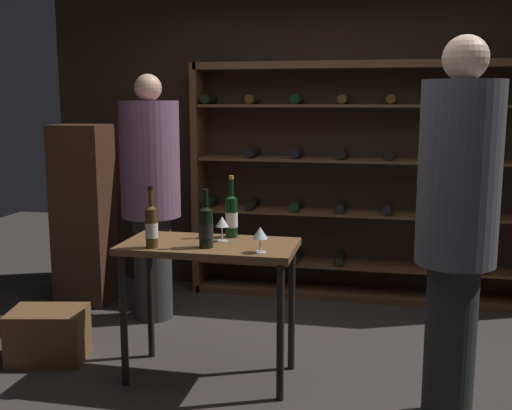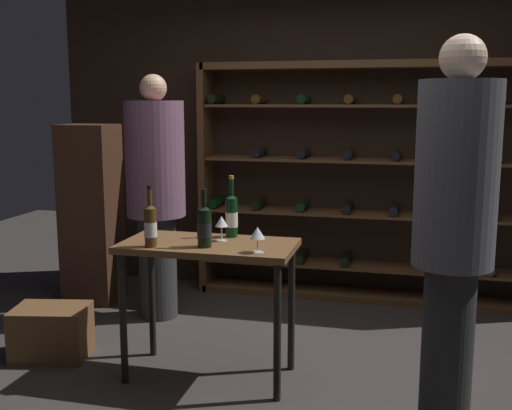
# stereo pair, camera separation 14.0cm
# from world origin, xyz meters

# --- Properties ---
(ground_plane) EXTENTS (9.91, 9.91, 0.00)m
(ground_plane) POSITION_xyz_m (0.00, 0.00, 0.00)
(ground_plane) COLOR #383330
(back_wall) EXTENTS (4.98, 0.10, 2.96)m
(back_wall) POSITION_xyz_m (0.00, 1.95, 1.48)
(back_wall) COLOR #332319
(back_wall) RESTS_ON ground
(wine_rack) EXTENTS (2.96, 0.32, 2.01)m
(wine_rack) POSITION_xyz_m (0.38, 1.74, 1.01)
(wine_rack) COLOR brown
(wine_rack) RESTS_ON ground
(tasting_table) EXTENTS (1.04, 0.53, 0.85)m
(tasting_table) POSITION_xyz_m (-0.48, -0.02, 0.73)
(tasting_table) COLOR brown
(tasting_table) RESTS_ON ground
(person_bystander_red_print) EXTENTS (0.41, 0.41, 2.01)m
(person_bystander_red_print) POSITION_xyz_m (0.90, -0.25, 1.12)
(person_bystander_red_print) COLOR #262626
(person_bystander_red_print) RESTS_ON ground
(person_guest_blue_shirt) EXTENTS (0.46, 0.45, 1.89)m
(person_guest_blue_shirt) POSITION_xyz_m (-1.21, 0.91, 1.04)
(person_guest_blue_shirt) COLOR #313131
(person_guest_blue_shirt) RESTS_ON ground
(wine_crate) EXTENTS (0.54, 0.43, 0.34)m
(wine_crate) POSITION_xyz_m (-1.60, 0.01, 0.17)
(wine_crate) COLOR brown
(wine_crate) RESTS_ON ground
(display_cabinet) EXTENTS (0.44, 0.36, 1.50)m
(display_cabinet) POSITION_xyz_m (-1.92, 1.17, 0.75)
(display_cabinet) COLOR #4C2D1E
(display_cabinet) RESTS_ON ground
(wine_bottle_red_label) EXTENTS (0.08, 0.08, 0.34)m
(wine_bottle_red_label) POSITION_xyz_m (-0.47, -0.13, 0.97)
(wine_bottle_red_label) COLOR black
(wine_bottle_red_label) RESTS_ON tasting_table
(wine_bottle_green_slim) EXTENTS (0.07, 0.07, 0.36)m
(wine_bottle_green_slim) POSITION_xyz_m (-0.78, -0.20, 0.98)
(wine_bottle_green_slim) COLOR #4C3314
(wine_bottle_green_slim) RESTS_ON tasting_table
(wine_bottle_black_capsule) EXTENTS (0.08, 0.08, 0.39)m
(wine_bottle_black_capsule) POSITION_xyz_m (-0.39, 0.17, 0.99)
(wine_bottle_black_capsule) COLOR black
(wine_bottle_black_capsule) RESTS_ON tasting_table
(wine_glass_stemmed_center) EXTENTS (0.08, 0.08, 0.15)m
(wine_glass_stemmed_center) POSITION_xyz_m (-0.42, 0.04, 0.96)
(wine_glass_stemmed_center) COLOR silver
(wine_glass_stemmed_center) RESTS_ON tasting_table
(wine_glass_stemmed_right) EXTENTS (0.09, 0.09, 0.15)m
(wine_glass_stemmed_right) POSITION_xyz_m (-0.14, -0.19, 0.96)
(wine_glass_stemmed_right) COLOR silver
(wine_glass_stemmed_right) RESTS_ON tasting_table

